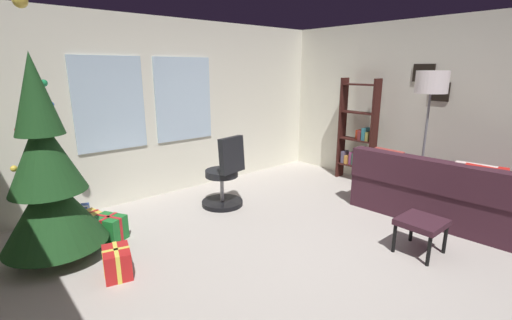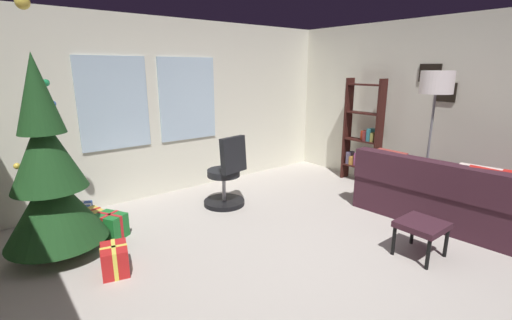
{
  "view_description": "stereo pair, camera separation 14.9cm",
  "coord_description": "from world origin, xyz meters",
  "views": [
    {
      "loc": [
        -2.49,
        -1.9,
        1.82
      ],
      "look_at": [
        0.07,
        1.07,
        0.8
      ],
      "focal_mm": 24.76,
      "sensor_mm": 36.0,
      "label": 1
    },
    {
      "loc": [
        -2.37,
        -1.99,
        1.82
      ],
      "look_at": [
        0.07,
        1.07,
        0.8
      ],
      "focal_mm": 24.76,
      "sensor_mm": 36.0,
      "label": 2
    }
  ],
  "objects": [
    {
      "name": "ground_plane",
      "position": [
        0.0,
        0.0,
        -0.05
      ],
      "size": [
        5.36,
        5.59,
        0.1
      ],
      "primitive_type": "cube",
      "color": "#B3ABA2"
    },
    {
      "name": "wall_back_with_windows",
      "position": [
        -0.02,
        2.84,
        1.26
      ],
      "size": [
        5.36,
        0.12,
        2.51
      ],
      "color": "silver",
      "rests_on": "ground_plane"
    },
    {
      "name": "wall_right_with_frames",
      "position": [
        2.73,
        0.0,
        1.26
      ],
      "size": [
        0.12,
        5.59,
        2.51
      ],
      "color": "silver",
      "rests_on": "ground_plane"
    },
    {
      "name": "couch",
      "position": [
        2.03,
        -0.34,
        0.3
      ],
      "size": [
        1.57,
        2.0,
        0.81
      ],
      "color": "#391C27",
      "rests_on": "ground_plane"
    },
    {
      "name": "footstool",
      "position": [
        0.89,
        -0.51,
        0.31
      ],
      "size": [
        0.43,
        0.41,
        0.36
      ],
      "color": "#391C27",
      "rests_on": "ground_plane"
    },
    {
      "name": "holiday_tree",
      "position": [
        -1.91,
        1.76,
        0.81
      ],
      "size": [
        0.94,
        0.94,
        2.43
      ],
      "color": "#4C331E",
      "rests_on": "ground_plane"
    },
    {
      "name": "gift_box_red",
      "position": [
        -1.58,
        1.07,
        0.13
      ],
      "size": [
        0.3,
        0.35,
        0.27
      ],
      "color": "red",
      "rests_on": "ground_plane"
    },
    {
      "name": "gift_box_green",
      "position": [
        -1.39,
        1.83,
        0.13
      ],
      "size": [
        0.36,
        0.39,
        0.27
      ],
      "color": "#1E722D",
      "rests_on": "ground_plane"
    },
    {
      "name": "gift_box_gold",
      "position": [
        -1.57,
        2.07,
        0.13
      ],
      "size": [
        0.36,
        0.33,
        0.27
      ],
      "color": "gold",
      "rests_on": "ground_plane"
    },
    {
      "name": "gift_box_blue",
      "position": [
        -1.56,
        2.38,
        0.13
      ],
      "size": [
        0.3,
        0.32,
        0.26
      ],
      "color": "#2D4C99",
      "rests_on": "ground_plane"
    },
    {
      "name": "office_chair",
      "position": [
        0.14,
        1.8,
        0.38
      ],
      "size": [
        0.56,
        0.56,
        0.97
      ],
      "color": "black",
      "rests_on": "ground_plane"
    },
    {
      "name": "bookshelf",
      "position": [
        2.47,
        1.31,
        0.74
      ],
      "size": [
        0.18,
        0.64,
        1.67
      ],
      "color": "#341511",
      "rests_on": "ground_plane"
    },
    {
      "name": "floor_lamp",
      "position": [
        2.14,
        0.09,
        1.55
      ],
      "size": [
        0.39,
        0.39,
        1.8
      ],
      "color": "slate",
      "rests_on": "ground_plane"
    }
  ]
}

